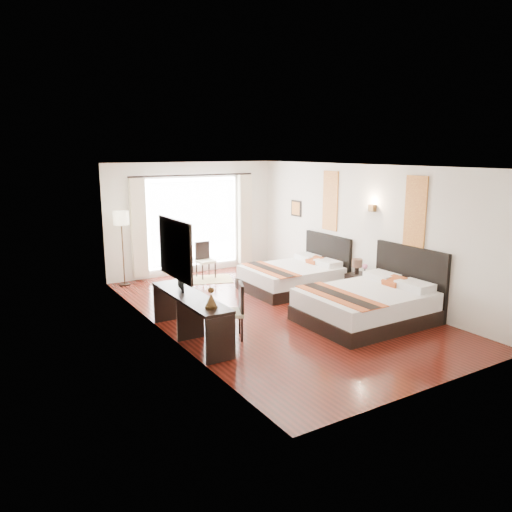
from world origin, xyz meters
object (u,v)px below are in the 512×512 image
nightstand (361,287)px  floor_lamp (121,223)px  bed_near (369,304)px  side_table (184,269)px  console_desk (191,317)px  window_chair (205,267)px  table_lamp (357,264)px  vase (365,274)px  desk_chair (231,322)px  fruit_bowl (182,257)px  bed_far (295,276)px  television (177,275)px

nightstand → floor_lamp: size_ratio=0.32×
bed_near → nightstand: bearing=52.9°
side_table → console_desk: bearing=-111.9°
console_desk → window_chair: window_chair is taller
table_lamp → console_desk: 3.97m
vase → side_table: vase is taller
nightstand → console_desk: (-3.97, -0.19, 0.11)m
desk_chair → floor_lamp: floor_lamp is taller
bed_near → window_chair: size_ratio=2.61×
fruit_bowl → console_desk: bearing=-111.2°
fruit_bowl → floor_lamp: bearing=170.8°
bed_far → desk_chair: (-2.66, -1.88, -0.02)m
bed_near → window_chair: bearing=104.3°
desk_chair → floor_lamp: bearing=-59.7°
console_desk → desk_chair: bearing=-27.9°
vase → side_table: 4.36m
bed_near → nightstand: bed_near is taller
vase → television: size_ratio=0.19×
nightstand → table_lamp: table_lamp is taller
bed_far → desk_chair: bearing=-144.8°
bed_near → window_chair: bed_near is taller
bed_near → desk_chair: size_ratio=2.44×
vase → desk_chair: (-3.37, -0.40, -0.29)m
bed_near → bed_far: bed_near is taller
console_desk → desk_chair: (0.59, -0.31, -0.09)m
bed_far → console_desk: size_ratio=0.95×
fruit_bowl → window_chair: window_chair is taller
fruit_bowl → bed_far: bearing=-49.6°
television → desk_chair: size_ratio=0.82×
desk_chair → window_chair: (1.42, 3.90, -0.02)m
bed_near → table_lamp: (0.79, 1.20, 0.41)m
console_desk → television: television is taller
nightstand → table_lamp: bearing=102.3°
bed_near → nightstand: (0.82, 1.08, -0.07)m
nightstand → desk_chair: size_ratio=0.59×
nightstand → vase: bearing=-97.4°
nightstand → television: television is taller
television → desk_chair: television is taller
table_lamp → window_chair: 3.84m
floor_lamp → fruit_bowl: 1.65m
bed_near → television: (-3.13, 1.44, 0.64)m
vase → floor_lamp: bearing=135.3°
floor_lamp → desk_chair: bearing=-83.1°
side_table → window_chair: size_ratio=0.61×
bed_near → console_desk: bed_near is taller
desk_chair → window_chair: size_ratio=1.07×
television → console_desk: bearing=-160.0°
table_lamp → desk_chair: size_ratio=0.38×
bed_far → desk_chair: 3.26m
television → side_table: bearing=-3.0°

